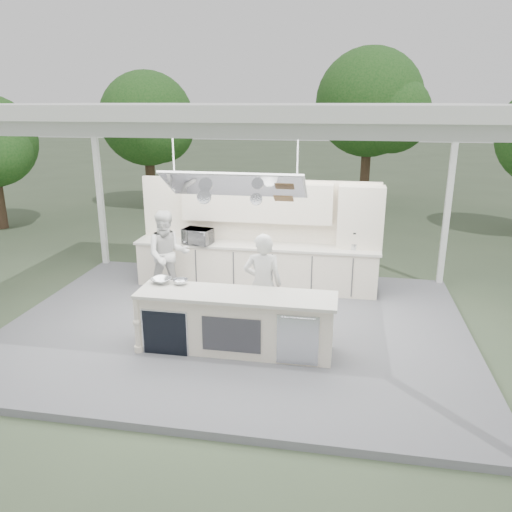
% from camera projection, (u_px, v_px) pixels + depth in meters
% --- Properties ---
extents(ground, '(90.00, 90.00, 0.00)m').
position_uv_depth(ground, '(237.00, 330.00, 8.86)').
color(ground, '#435138').
rests_on(ground, ground).
extents(stage_deck, '(8.00, 6.00, 0.12)m').
position_uv_depth(stage_deck, '(236.00, 327.00, 8.84)').
color(stage_deck, '#5A5A5E').
rests_on(stage_deck, ground).
extents(tent, '(8.20, 6.20, 3.86)m').
position_uv_depth(tent, '(234.00, 114.00, 7.75)').
color(tent, white).
rests_on(tent, ground).
extents(demo_island, '(3.10, 0.79, 0.95)m').
position_uv_depth(demo_island, '(235.00, 322.00, 7.80)').
color(demo_island, white).
rests_on(demo_island, stage_deck).
extents(back_counter, '(5.08, 0.72, 0.95)m').
position_uv_depth(back_counter, '(255.00, 265.00, 10.47)').
color(back_counter, white).
rests_on(back_counter, stage_deck).
extents(back_wall_unit, '(5.05, 0.48, 2.25)m').
position_uv_depth(back_wall_unit, '(278.00, 219.00, 10.31)').
color(back_wall_unit, white).
rests_on(back_wall_unit, stage_deck).
extents(tree_cluster, '(19.55, 9.40, 5.85)m').
position_uv_depth(tree_cluster, '(292.00, 120.00, 17.10)').
color(tree_cluster, '#453222').
rests_on(tree_cluster, ground).
extents(head_chef, '(0.68, 0.48, 1.75)m').
position_uv_depth(head_chef, '(263.00, 285.00, 8.25)').
color(head_chef, silver).
rests_on(head_chef, stage_deck).
extents(sous_chef, '(1.06, 0.96, 1.77)m').
position_uv_depth(sous_chef, '(168.00, 255.00, 9.81)').
color(sous_chef, silver).
rests_on(sous_chef, stage_deck).
extents(toaster_oven, '(0.65, 0.51, 0.32)m').
position_uv_depth(toaster_oven, '(198.00, 236.00, 10.29)').
color(toaster_oven, silver).
rests_on(toaster_oven, back_counter).
extents(bowl_large, '(0.41, 0.41, 0.08)m').
position_uv_depth(bowl_large, '(161.00, 280.00, 8.11)').
color(bowl_large, silver).
rests_on(bowl_large, demo_island).
extents(bowl_small, '(0.25, 0.25, 0.08)m').
position_uv_depth(bowl_small, '(181.00, 282.00, 8.05)').
color(bowl_small, silver).
rests_on(bowl_small, demo_island).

